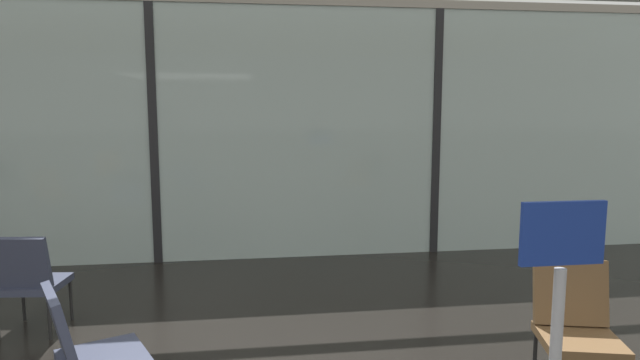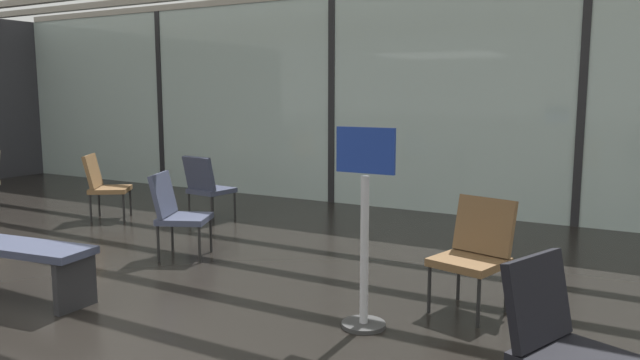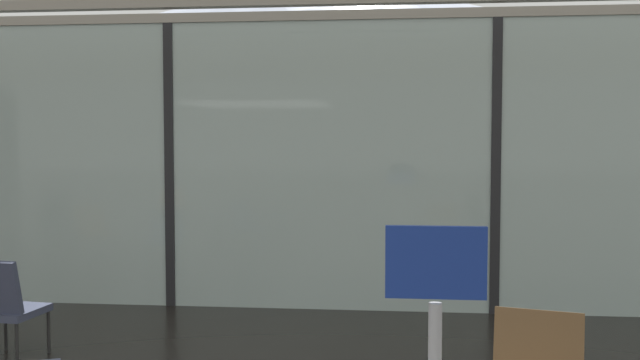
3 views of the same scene
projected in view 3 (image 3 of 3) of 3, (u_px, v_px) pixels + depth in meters
glass_curtain_wall at (171, 166)px, 7.58m from camera, size 14.00×0.08×3.10m
window_mullion_1 at (171, 166)px, 7.58m from camera, size 0.10×0.12×3.10m
window_mullion_2 at (495, 167)px, 7.23m from camera, size 0.10×0.12×3.10m
parked_airplane at (302, 118)px, 12.75m from camera, size 12.01×4.52×4.52m
lounge_chair_2 at (3, 303)px, 5.63m from camera, size 0.54×0.58×0.87m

